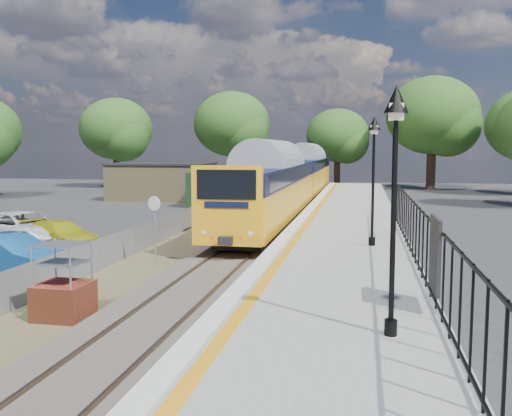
% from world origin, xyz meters
% --- Properties ---
extents(ground, '(120.00, 120.00, 0.00)m').
position_xyz_m(ground, '(0.00, 0.00, 0.00)').
color(ground, '#2D2D30').
rests_on(ground, ground).
extents(track_bed, '(5.90, 80.00, 0.29)m').
position_xyz_m(track_bed, '(-0.47, 9.67, 0.09)').
color(track_bed, '#473F38').
rests_on(track_bed, ground).
extents(platform, '(5.00, 70.00, 0.90)m').
position_xyz_m(platform, '(4.20, 8.00, 0.45)').
color(platform, gray).
rests_on(platform, ground).
extents(platform_edge, '(0.90, 70.00, 0.01)m').
position_xyz_m(platform_edge, '(2.14, 8.00, 0.90)').
color(platform_edge, silver).
rests_on(platform_edge, platform).
extents(victorian_lamp_south, '(0.44, 0.44, 4.60)m').
position_xyz_m(victorian_lamp_south, '(5.50, -4.00, 4.30)').
color(victorian_lamp_south, black).
rests_on(victorian_lamp_south, platform).
extents(victorian_lamp_north, '(0.44, 0.44, 4.60)m').
position_xyz_m(victorian_lamp_north, '(5.30, 6.00, 4.30)').
color(victorian_lamp_north, black).
rests_on(victorian_lamp_north, platform).
extents(palisade_fence, '(0.12, 26.00, 2.00)m').
position_xyz_m(palisade_fence, '(6.55, 2.24, 1.84)').
color(palisade_fence, black).
rests_on(palisade_fence, platform).
extents(wire_fence, '(0.06, 52.00, 1.20)m').
position_xyz_m(wire_fence, '(-4.20, 12.00, 0.60)').
color(wire_fence, '#999EA3').
rests_on(wire_fence, ground).
extents(outbuilding, '(10.80, 10.10, 3.12)m').
position_xyz_m(outbuilding, '(-10.91, 31.21, 1.52)').
color(outbuilding, '#9A8A57').
rests_on(outbuilding, ground).
extents(tree_line, '(56.80, 43.80, 11.88)m').
position_xyz_m(tree_line, '(1.40, 42.00, 6.61)').
color(tree_line, '#332319').
rests_on(tree_line, ground).
extents(train, '(2.82, 40.83, 3.51)m').
position_xyz_m(train, '(0.00, 26.27, 2.34)').
color(train, '#F5A815').
rests_on(train, ground).
extents(brick_plinth, '(1.29, 1.29, 2.01)m').
position_xyz_m(brick_plinth, '(-2.50, -1.56, 0.97)').
color(brick_plinth, brown).
rests_on(brick_plinth, ground).
extents(speed_sign, '(0.52, 0.18, 2.64)m').
position_xyz_m(speed_sign, '(-2.50, 4.97, 1.78)').
color(speed_sign, '#999EA3').
rests_on(speed_sign, ground).
extents(car_blue, '(4.75, 2.27, 1.50)m').
position_xyz_m(car_blue, '(-6.65, 2.29, 0.75)').
color(car_blue, '#17558F').
rests_on(car_blue, ground).
extents(car_yellow, '(4.52, 3.17, 1.21)m').
position_xyz_m(car_yellow, '(-8.05, 8.05, 0.61)').
color(car_yellow, gold).
rests_on(car_yellow, ground).
extents(car_white, '(5.93, 3.99, 1.51)m').
position_xyz_m(car_white, '(-10.21, 8.60, 0.76)').
color(car_white, white).
rests_on(car_white, ground).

